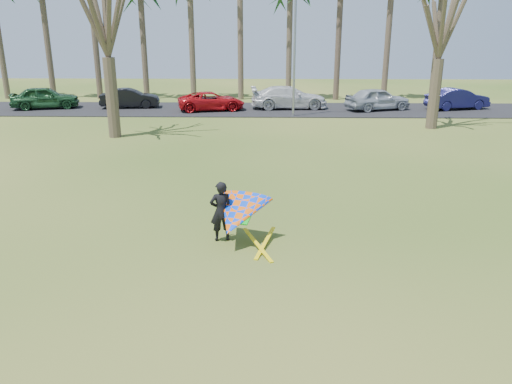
{
  "coord_description": "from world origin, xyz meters",
  "views": [
    {
      "loc": [
        0.34,
        -11.58,
        5.49
      ],
      "look_at": [
        0.0,
        2.0,
        1.1
      ],
      "focal_mm": 35.0,
      "sensor_mm": 36.0,
      "label": 1
    }
  ],
  "objects_px": {
    "bare_tree_left": "(103,1)",
    "car_2": "(211,101)",
    "car_1": "(130,98)",
    "car_5": "(457,99)",
    "car_3": "(289,97)",
    "car_4": "(378,99)",
    "kite_flyer": "(235,214)",
    "bare_tree_right": "(444,11)",
    "streetlight": "(297,48)",
    "car_0": "(45,97)"
  },
  "relations": [
    {
      "from": "bare_tree_left",
      "to": "car_1",
      "type": "xyz_separation_m",
      "value": [
        -1.94,
        10.44,
        -6.15
      ]
    },
    {
      "from": "bare_tree_left",
      "to": "kite_flyer",
      "type": "bearing_deg",
      "value": -62.14
    },
    {
      "from": "car_2",
      "to": "kite_flyer",
      "type": "relative_size",
      "value": 1.99
    },
    {
      "from": "car_3",
      "to": "car_4",
      "type": "relative_size",
      "value": 1.19
    },
    {
      "from": "car_3",
      "to": "bare_tree_right",
      "type": "bearing_deg",
      "value": -136.72
    },
    {
      "from": "car_0",
      "to": "streetlight",
      "type": "bearing_deg",
      "value": -116.07
    },
    {
      "from": "bare_tree_left",
      "to": "car_0",
      "type": "bearing_deg",
      "value": 129.15
    },
    {
      "from": "bare_tree_left",
      "to": "kite_flyer",
      "type": "height_order",
      "value": "bare_tree_left"
    },
    {
      "from": "car_4",
      "to": "car_3",
      "type": "bearing_deg",
      "value": 64.45
    },
    {
      "from": "car_1",
      "to": "car_2",
      "type": "height_order",
      "value": "car_1"
    },
    {
      "from": "car_3",
      "to": "car_1",
      "type": "bearing_deg",
      "value": 85.08
    },
    {
      "from": "bare_tree_right",
      "to": "streetlight",
      "type": "relative_size",
      "value": 1.15
    },
    {
      "from": "car_0",
      "to": "car_2",
      "type": "bearing_deg",
      "value": -109.77
    },
    {
      "from": "bare_tree_left",
      "to": "car_3",
      "type": "xyz_separation_m",
      "value": [
        9.84,
        10.38,
        -6.05
      ]
    },
    {
      "from": "car_2",
      "to": "bare_tree_left",
      "type": "bearing_deg",
      "value": 141.32
    },
    {
      "from": "bare_tree_left",
      "to": "car_4",
      "type": "xyz_separation_m",
      "value": [
        16.18,
        9.78,
        -6.06
      ]
    },
    {
      "from": "streetlight",
      "to": "car_3",
      "type": "bearing_deg",
      "value": 95.41
    },
    {
      "from": "car_0",
      "to": "kite_flyer",
      "type": "distance_m",
      "value": 28.61
    },
    {
      "from": "car_1",
      "to": "car_5",
      "type": "bearing_deg",
      "value": -98.36
    },
    {
      "from": "car_5",
      "to": "kite_flyer",
      "type": "relative_size",
      "value": 1.91
    },
    {
      "from": "bare_tree_right",
      "to": "car_0",
      "type": "relative_size",
      "value": 1.95
    },
    {
      "from": "car_1",
      "to": "car_5",
      "type": "distance_m",
      "value": 24.01
    },
    {
      "from": "bare_tree_left",
      "to": "car_2",
      "type": "height_order",
      "value": "bare_tree_left"
    },
    {
      "from": "bare_tree_left",
      "to": "car_3",
      "type": "bearing_deg",
      "value": 46.52
    },
    {
      "from": "bare_tree_left",
      "to": "car_1",
      "type": "bearing_deg",
      "value": 100.52
    },
    {
      "from": "bare_tree_left",
      "to": "kite_flyer",
      "type": "xyz_separation_m",
      "value": [
        7.48,
        -14.15,
        -6.07
      ]
    },
    {
      "from": "car_2",
      "to": "car_1",
      "type": "bearing_deg",
      "value": 65.39
    },
    {
      "from": "car_0",
      "to": "kite_flyer",
      "type": "bearing_deg",
      "value": -164.22
    },
    {
      "from": "bare_tree_left",
      "to": "car_5",
      "type": "relative_size",
      "value": 2.13
    },
    {
      "from": "streetlight",
      "to": "car_5",
      "type": "bearing_deg",
      "value": 15.57
    },
    {
      "from": "kite_flyer",
      "to": "bare_tree_right",
      "type": "bearing_deg",
      "value": 58.48
    },
    {
      "from": "car_0",
      "to": "car_5",
      "type": "height_order",
      "value": "car_0"
    },
    {
      "from": "streetlight",
      "to": "car_4",
      "type": "bearing_deg",
      "value": 24.75
    },
    {
      "from": "car_3",
      "to": "kite_flyer",
      "type": "bearing_deg",
      "value": 169.9
    },
    {
      "from": "car_4",
      "to": "kite_flyer",
      "type": "distance_m",
      "value": 25.46
    },
    {
      "from": "car_3",
      "to": "kite_flyer",
      "type": "height_order",
      "value": "kite_flyer"
    },
    {
      "from": "streetlight",
      "to": "car_2",
      "type": "bearing_deg",
      "value": 158.75
    },
    {
      "from": "car_0",
      "to": "car_3",
      "type": "relative_size",
      "value": 0.85
    },
    {
      "from": "bare_tree_right",
      "to": "car_2",
      "type": "height_order",
      "value": "bare_tree_right"
    },
    {
      "from": "car_2",
      "to": "car_4",
      "type": "xyz_separation_m",
      "value": [
        11.94,
        0.47,
        0.14
      ]
    },
    {
      "from": "car_1",
      "to": "car_4",
      "type": "height_order",
      "value": "car_4"
    },
    {
      "from": "bare_tree_right",
      "to": "bare_tree_left",
      "type": "bearing_deg",
      "value": -170.54
    },
    {
      "from": "bare_tree_left",
      "to": "bare_tree_right",
      "type": "height_order",
      "value": "bare_tree_left"
    },
    {
      "from": "bare_tree_right",
      "to": "kite_flyer",
      "type": "bearing_deg",
      "value": -121.52
    },
    {
      "from": "car_1",
      "to": "kite_flyer",
      "type": "distance_m",
      "value": 26.33
    },
    {
      "from": "car_1",
      "to": "car_5",
      "type": "relative_size",
      "value": 0.94
    },
    {
      "from": "car_2",
      "to": "car_5",
      "type": "height_order",
      "value": "car_5"
    },
    {
      "from": "kite_flyer",
      "to": "car_0",
      "type": "bearing_deg",
      "value": 122.86
    },
    {
      "from": "car_5",
      "to": "kite_flyer",
      "type": "bearing_deg",
      "value": 132.46
    },
    {
      "from": "bare_tree_right",
      "to": "car_1",
      "type": "xyz_separation_m",
      "value": [
        -19.94,
        7.44,
        -5.8
      ]
    }
  ]
}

